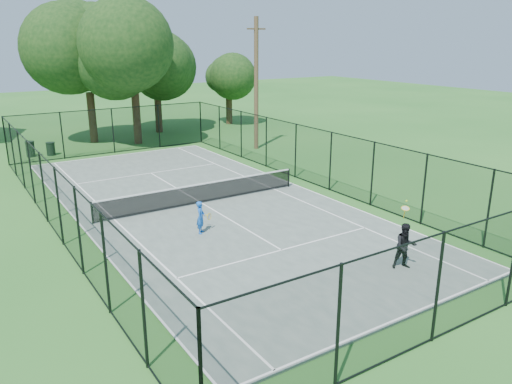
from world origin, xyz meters
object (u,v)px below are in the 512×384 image
trash_bin_right (51,149)px  player_black (405,246)px  tennis_net (201,192)px  utility_pole (256,84)px  trash_bin_left (30,149)px  player_blue (201,217)px

trash_bin_right → player_black: size_ratio=0.41×
tennis_net → trash_bin_right: (-3.77, 14.49, -0.14)m
trash_bin_right → utility_pole: utility_pole is taller
tennis_net → utility_pole: utility_pole is taller
trash_bin_left → tennis_net: bearing=-71.4°
tennis_net → trash_bin_right: size_ratio=11.59×
player_black → utility_pole: bearing=71.7°
utility_pole → player_blue: size_ratio=6.74×
utility_pole → trash_bin_left: bearing=157.3°
trash_bin_left → trash_bin_right: size_ratio=1.18×
trash_bin_left → player_blue: 18.36m
utility_pole → player_black: size_ratio=4.17×
tennis_net → player_blue: player_blue is taller
tennis_net → trash_bin_left: (-4.96, 14.74, -0.06)m
player_blue → utility_pole: bearing=49.6°
tennis_net → player_black: 10.11m
trash_bin_left → player_blue: bearing=-79.7°
trash_bin_left → utility_pole: utility_pole is taller
utility_pole → player_blue: bearing=-130.4°
player_blue → player_black: bearing=-56.5°
trash_bin_left → player_black: bearing=-72.9°
tennis_net → trash_bin_left: trash_bin_left is taller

